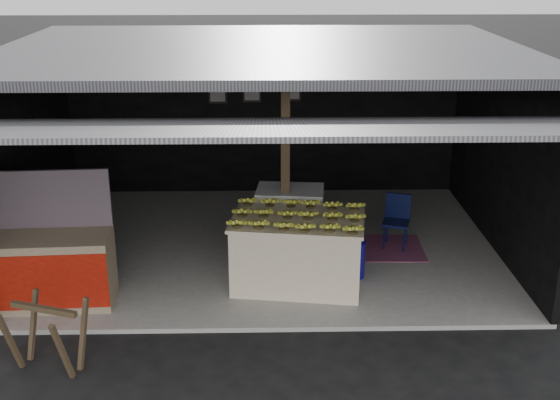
{
  "coord_description": "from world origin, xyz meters",
  "views": [
    {
      "loc": [
        0.03,
        -7.28,
        4.33
      ],
      "look_at": [
        0.22,
        1.57,
        1.1
      ],
      "focal_mm": 45.0,
      "sensor_mm": 36.0,
      "label": 1
    }
  ],
  "objects_px": {
    "banana_table": "(298,252)",
    "neighbor_stall": "(47,266)",
    "plastic_chair": "(397,216)",
    "sawhorse": "(46,330)",
    "white_crate": "(290,223)",
    "water_barrel": "(353,260)"
  },
  "relations": [
    {
      "from": "banana_table",
      "to": "water_barrel",
      "type": "distance_m",
      "value": 0.84
    },
    {
      "from": "banana_table",
      "to": "plastic_chair",
      "type": "relative_size",
      "value": 2.31
    },
    {
      "from": "banana_table",
      "to": "water_barrel",
      "type": "relative_size",
      "value": 3.83
    },
    {
      "from": "neighbor_stall",
      "to": "water_barrel",
      "type": "xyz_separation_m",
      "value": [
        3.92,
        0.66,
        -0.26
      ]
    },
    {
      "from": "white_crate",
      "to": "water_barrel",
      "type": "bearing_deg",
      "value": -32.27
    },
    {
      "from": "banana_table",
      "to": "sawhorse",
      "type": "height_order",
      "value": "banana_table"
    },
    {
      "from": "neighbor_stall",
      "to": "plastic_chair",
      "type": "relative_size",
      "value": 2.09
    },
    {
      "from": "banana_table",
      "to": "neighbor_stall",
      "type": "bearing_deg",
      "value": -164.16
    },
    {
      "from": "neighbor_stall",
      "to": "water_barrel",
      "type": "distance_m",
      "value": 3.98
    },
    {
      "from": "banana_table",
      "to": "white_crate",
      "type": "xyz_separation_m",
      "value": [
        -0.07,
        0.9,
        0.05
      ]
    },
    {
      "from": "banana_table",
      "to": "neighbor_stall",
      "type": "height_order",
      "value": "neighbor_stall"
    },
    {
      "from": "sawhorse",
      "to": "water_barrel",
      "type": "bearing_deg",
      "value": 49.96
    },
    {
      "from": "white_crate",
      "to": "plastic_chair",
      "type": "bearing_deg",
      "value": 18.93
    },
    {
      "from": "plastic_chair",
      "to": "white_crate",
      "type": "bearing_deg",
      "value": -150.18
    },
    {
      "from": "water_barrel",
      "to": "banana_table",
      "type": "bearing_deg",
      "value": -162.36
    },
    {
      "from": "sawhorse",
      "to": "plastic_chair",
      "type": "xyz_separation_m",
      "value": [
        4.29,
        3.12,
        0.04
      ]
    },
    {
      "from": "banana_table",
      "to": "plastic_chair",
      "type": "xyz_separation_m",
      "value": [
        1.54,
        1.27,
        -0.01
      ]
    },
    {
      "from": "banana_table",
      "to": "plastic_chair",
      "type": "height_order",
      "value": "banana_table"
    },
    {
      "from": "white_crate",
      "to": "neighbor_stall",
      "type": "relative_size",
      "value": 0.63
    },
    {
      "from": "white_crate",
      "to": "banana_table",
      "type": "bearing_deg",
      "value": -79.57
    },
    {
      "from": "white_crate",
      "to": "neighbor_stall",
      "type": "xyz_separation_m",
      "value": [
        -3.08,
        -1.32,
        -0.02
      ]
    },
    {
      "from": "water_barrel",
      "to": "neighbor_stall",
      "type": "bearing_deg",
      "value": -170.45
    }
  ]
}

